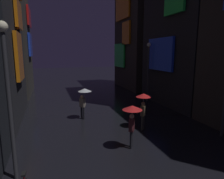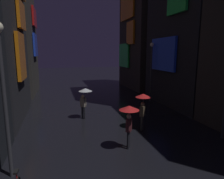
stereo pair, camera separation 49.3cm
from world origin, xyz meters
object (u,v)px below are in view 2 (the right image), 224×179
object	(u,v)px
pedestrian_midstreet_left_clear	(85,95)
streetlamp_right_far	(151,65)
pedestrian_near_crossing_red	(143,102)
streetlamp_left_near	(3,84)
pedestrian_midstreet_centre_red	(129,115)

from	to	relation	value
pedestrian_midstreet_left_clear	streetlamp_right_far	xyz separation A→B (m)	(6.52, 3.38, 1.67)
pedestrian_near_crossing_red	streetlamp_left_near	xyz separation A→B (m)	(-6.45, -2.91, 1.72)
pedestrian_near_crossing_red	streetlamp_right_far	world-z (taller)	streetlamp_right_far
pedestrian_midstreet_centre_red	pedestrian_midstreet_left_clear	bearing A→B (deg)	105.05
pedestrian_midstreet_left_clear	streetlamp_right_far	bearing A→B (deg)	27.42
pedestrian_midstreet_left_clear	pedestrian_near_crossing_red	size ratio (longest dim) A/B	1.00
pedestrian_midstreet_left_clear	streetlamp_left_near	distance (m)	6.90
pedestrian_near_crossing_red	pedestrian_midstreet_centre_red	bearing A→B (deg)	-127.70
pedestrian_midstreet_centre_red	pedestrian_near_crossing_red	bearing A→B (deg)	52.30
pedestrian_midstreet_left_clear	pedestrian_midstreet_centre_red	distance (m)	5.09
pedestrian_near_crossing_red	pedestrian_midstreet_centre_red	world-z (taller)	same
streetlamp_right_far	streetlamp_left_near	xyz separation A→B (m)	(-10.00, -9.07, 0.05)
pedestrian_midstreet_left_clear	streetlamp_left_near	world-z (taller)	streetlamp_left_near
pedestrian_midstreet_left_clear	pedestrian_midstreet_centre_red	size ratio (longest dim) A/B	1.00
pedestrian_midstreet_centre_red	streetlamp_right_far	world-z (taller)	streetlamp_right_far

